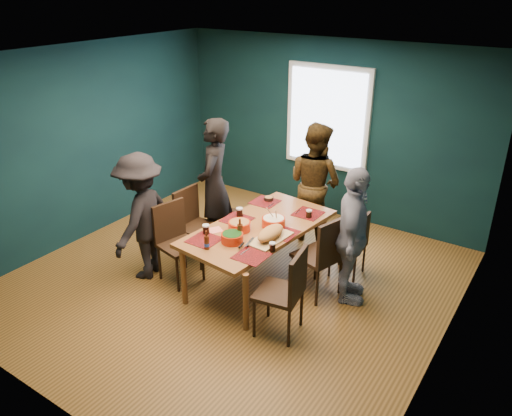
{
  "coord_description": "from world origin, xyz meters",
  "views": [
    {
      "loc": [
        3.19,
        -4.25,
        3.45
      ],
      "look_at": [
        0.24,
        0.17,
        1.0
      ],
      "focal_mm": 35.0,
      "sensor_mm": 36.0,
      "label": 1
    }
  ],
  "objects_px": {
    "chair_left_far": "(224,209)",
    "bowl_herbs": "(232,237)",
    "person_right": "(352,237)",
    "chair_left_near": "(175,236)",
    "person_back": "(315,183)",
    "chair_right_near": "(287,287)",
    "person_far_left": "(214,186)",
    "person_near_left": "(141,217)",
    "chair_right_far": "(355,241)",
    "cutting_board": "(270,234)",
    "chair_right_mid": "(324,251)",
    "bowl_dumpling": "(274,222)",
    "bowl_salad": "(239,226)",
    "chair_left_mid": "(193,219)",
    "dining_table": "(259,231)"
  },
  "relations": [
    {
      "from": "chair_left_near",
      "to": "person_right",
      "type": "relative_size",
      "value": 0.61
    },
    {
      "from": "chair_right_far",
      "to": "bowl_dumpling",
      "type": "height_order",
      "value": "bowl_dumpling"
    },
    {
      "from": "chair_right_mid",
      "to": "bowl_salad",
      "type": "bearing_deg",
      "value": -144.84
    },
    {
      "from": "chair_left_near",
      "to": "chair_right_far",
      "type": "xyz_separation_m",
      "value": [
        1.84,
        1.24,
        -0.08
      ]
    },
    {
      "from": "chair_left_far",
      "to": "chair_left_mid",
      "type": "bearing_deg",
      "value": -122.17
    },
    {
      "from": "person_far_left",
      "to": "person_near_left",
      "type": "distance_m",
      "value": 1.11
    },
    {
      "from": "dining_table",
      "to": "bowl_herbs",
      "type": "bearing_deg",
      "value": -87.82
    },
    {
      "from": "person_right",
      "to": "person_far_left",
      "type": "bearing_deg",
      "value": 64.1
    },
    {
      "from": "chair_right_near",
      "to": "person_far_left",
      "type": "height_order",
      "value": "person_far_left"
    },
    {
      "from": "bowl_dumpling",
      "to": "cutting_board",
      "type": "bearing_deg",
      "value": -64.45
    },
    {
      "from": "chair_right_mid",
      "to": "person_right",
      "type": "height_order",
      "value": "person_right"
    },
    {
      "from": "chair_right_far",
      "to": "cutting_board",
      "type": "bearing_deg",
      "value": -127.48
    },
    {
      "from": "chair_right_mid",
      "to": "bowl_herbs",
      "type": "xyz_separation_m",
      "value": [
        -0.85,
        -0.61,
        0.2
      ]
    },
    {
      "from": "chair_right_near",
      "to": "chair_left_near",
      "type": "bearing_deg",
      "value": 163.71
    },
    {
      "from": "chair_left_far",
      "to": "bowl_salad",
      "type": "xyz_separation_m",
      "value": [
        0.76,
        -0.69,
        0.25
      ]
    },
    {
      "from": "person_near_left",
      "to": "bowl_herbs",
      "type": "bearing_deg",
      "value": 83.83
    },
    {
      "from": "person_back",
      "to": "person_near_left",
      "type": "height_order",
      "value": "person_back"
    },
    {
      "from": "chair_right_near",
      "to": "person_back",
      "type": "distance_m",
      "value": 2.23
    },
    {
      "from": "chair_right_far",
      "to": "person_right",
      "type": "relative_size",
      "value": 0.52
    },
    {
      "from": "bowl_salad",
      "to": "cutting_board",
      "type": "bearing_deg",
      "value": -0.16
    },
    {
      "from": "person_near_left",
      "to": "chair_left_mid",
      "type": "bearing_deg",
      "value": 144.28
    },
    {
      "from": "chair_right_far",
      "to": "bowl_dumpling",
      "type": "distance_m",
      "value": 1.06
    },
    {
      "from": "chair_left_near",
      "to": "person_near_left",
      "type": "distance_m",
      "value": 0.47
    },
    {
      "from": "person_right",
      "to": "bowl_herbs",
      "type": "bearing_deg",
      "value": 100.93
    },
    {
      "from": "chair_left_near",
      "to": "chair_right_near",
      "type": "bearing_deg",
      "value": 6.23
    },
    {
      "from": "chair_right_far",
      "to": "person_back",
      "type": "distance_m",
      "value": 1.16
    },
    {
      "from": "person_back",
      "to": "cutting_board",
      "type": "xyz_separation_m",
      "value": [
        0.25,
        -1.57,
        -0.05
      ]
    },
    {
      "from": "chair_left_far",
      "to": "cutting_board",
      "type": "xyz_separation_m",
      "value": [
        1.19,
        -0.69,
        0.26
      ]
    },
    {
      "from": "bowl_herbs",
      "to": "chair_left_far",
      "type": "bearing_deg",
      "value": 131.45
    },
    {
      "from": "chair_right_near",
      "to": "person_far_left",
      "type": "relative_size",
      "value": 0.54
    },
    {
      "from": "person_near_left",
      "to": "cutting_board",
      "type": "height_order",
      "value": "person_near_left"
    },
    {
      "from": "person_near_left",
      "to": "chair_right_far",
      "type": "bearing_deg",
      "value": 107.56
    },
    {
      "from": "chair_left_far",
      "to": "chair_right_mid",
      "type": "relative_size",
      "value": 0.92
    },
    {
      "from": "chair_left_far",
      "to": "chair_right_near",
      "type": "distance_m",
      "value": 2.1
    },
    {
      "from": "chair_left_near",
      "to": "bowl_salad",
      "type": "xyz_separation_m",
      "value": [
        0.76,
        0.31,
        0.23
      ]
    },
    {
      "from": "bowl_dumpling",
      "to": "chair_left_far",
      "type": "bearing_deg",
      "value": 159.49
    },
    {
      "from": "chair_left_far",
      "to": "bowl_herbs",
      "type": "bearing_deg",
      "value": -67.3
    },
    {
      "from": "chair_right_far",
      "to": "person_far_left",
      "type": "relative_size",
      "value": 0.46
    },
    {
      "from": "cutting_board",
      "to": "person_far_left",
      "type": "bearing_deg",
      "value": 159.36
    },
    {
      "from": "person_far_left",
      "to": "cutting_board",
      "type": "bearing_deg",
      "value": 42.68
    },
    {
      "from": "bowl_herbs",
      "to": "chair_right_mid",
      "type": "bearing_deg",
      "value": 35.62
    },
    {
      "from": "person_back",
      "to": "bowl_herbs",
      "type": "xyz_separation_m",
      "value": [
        -0.07,
        -1.85,
        -0.06
      ]
    },
    {
      "from": "person_right",
      "to": "bowl_herbs",
      "type": "relative_size",
      "value": 6.48
    },
    {
      "from": "chair_left_near",
      "to": "person_far_left",
      "type": "height_order",
      "value": "person_far_left"
    },
    {
      "from": "chair_left_far",
      "to": "chair_right_near",
      "type": "xyz_separation_m",
      "value": [
        1.72,
        -1.2,
        0.03
      ]
    },
    {
      "from": "chair_left_far",
      "to": "chair_right_near",
      "type": "height_order",
      "value": "chair_right_near"
    },
    {
      "from": "bowl_herbs",
      "to": "person_far_left",
      "type": "bearing_deg",
      "value": 137.02
    },
    {
      "from": "chair_left_near",
      "to": "person_back",
      "type": "xyz_separation_m",
      "value": [
        0.93,
        1.87,
        0.28
      ]
    },
    {
      "from": "dining_table",
      "to": "chair_right_far",
      "type": "xyz_separation_m",
      "value": [
        0.94,
        0.73,
        -0.18
      ]
    },
    {
      "from": "person_far_left",
      "to": "bowl_salad",
      "type": "relative_size",
      "value": 6.94
    }
  ]
}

